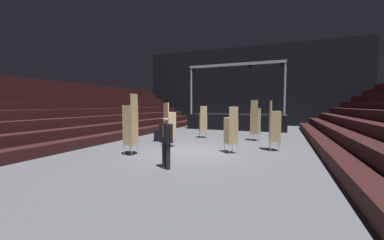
% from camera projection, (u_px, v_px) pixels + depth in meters
% --- Properties ---
extents(ground_plane, '(22.00, 30.00, 0.10)m').
position_uv_depth(ground_plane, '(194.00, 152.00, 10.01)').
color(ground_plane, '#515459').
extents(arena_end_wall, '(22.00, 0.30, 8.00)m').
position_uv_depth(arena_end_wall, '(246.00, 86.00, 23.66)').
color(arena_end_wall, black).
rests_on(arena_end_wall, ground_plane).
extents(bleacher_bank_left, '(6.00, 24.00, 3.60)m').
position_uv_depth(bleacher_bank_left, '(76.00, 109.00, 13.77)').
color(bleacher_bank_left, black).
rests_on(bleacher_bank_left, ground_plane).
extents(stage_riser, '(7.88, 3.36, 5.30)m').
position_uv_depth(stage_riser, '(237.00, 121.00, 19.53)').
color(stage_riser, black).
rests_on(stage_riser, ground_plane).
extents(man_with_tie, '(0.56, 0.37, 1.71)m').
position_uv_depth(man_with_tie, '(166.00, 139.00, 7.20)').
color(man_with_tie, black).
rests_on(man_with_tie, ground_plane).
extents(chair_stack_front_left, '(0.60, 0.60, 2.14)m').
position_uv_depth(chair_stack_front_left, '(170.00, 125.00, 11.05)').
color(chair_stack_front_left, '#B2B5BA').
rests_on(chair_stack_front_left, ground_plane).
extents(chair_stack_front_right, '(0.60, 0.60, 1.96)m').
position_uv_depth(chair_stack_front_right, '(203.00, 122.00, 14.12)').
color(chair_stack_front_right, '#B2B5BA').
rests_on(chair_stack_front_right, ground_plane).
extents(chair_stack_mid_left, '(0.45, 0.45, 2.48)m').
position_uv_depth(chair_stack_mid_left, '(131.00, 125.00, 9.24)').
color(chair_stack_mid_left, '#B2B5BA').
rests_on(chair_stack_mid_left, ground_plane).
extents(chair_stack_mid_right, '(0.51, 0.51, 2.22)m').
position_uv_depth(chair_stack_mid_right, '(275.00, 126.00, 10.09)').
color(chair_stack_mid_right, '#B2B5BA').
rests_on(chair_stack_mid_right, ground_plane).
extents(chair_stack_mid_centre, '(0.56, 0.56, 2.31)m').
position_uv_depth(chair_stack_mid_centre, '(255.00, 120.00, 12.93)').
color(chair_stack_mid_centre, '#B2B5BA').
rests_on(chair_stack_mid_centre, ground_plane).
extents(chair_stack_rear_left, '(0.62, 0.62, 1.96)m').
position_uv_depth(chair_stack_rear_left, '(231.00, 130.00, 9.60)').
color(chair_stack_rear_left, '#B2B5BA').
rests_on(chair_stack_rear_left, ground_plane).
extents(equipment_road_case, '(1.08, 0.95, 0.60)m').
position_uv_depth(equipment_road_case, '(162.00, 135.00, 12.96)').
color(equipment_road_case, black).
rests_on(equipment_road_case, ground_plane).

